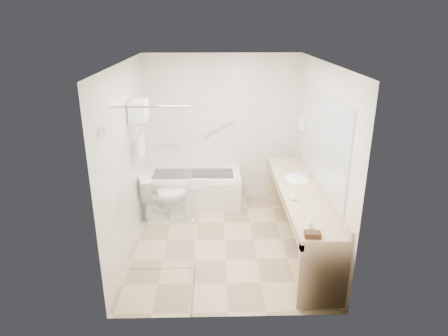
{
  "coord_description": "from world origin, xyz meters",
  "views": [
    {
      "loc": [
        -0.14,
        -5.06,
        3.01
      ],
      "look_at": [
        0.0,
        0.3,
        1.0
      ],
      "focal_mm": 32.0,
      "sensor_mm": 36.0,
      "label": 1
    }
  ],
  "objects_px": {
    "bathtub": "(194,189)",
    "toilet": "(163,197)",
    "vanity_counter": "(300,203)",
    "amenity_basket": "(313,234)",
    "water_bottle_left": "(282,154)"
  },
  "relations": [
    {
      "from": "toilet",
      "to": "amenity_basket",
      "type": "xyz_separation_m",
      "value": [
        1.84,
        -2.1,
        0.5
      ]
    },
    {
      "from": "vanity_counter",
      "to": "toilet",
      "type": "bearing_deg",
      "value": 156.71
    },
    {
      "from": "vanity_counter",
      "to": "amenity_basket",
      "type": "xyz_separation_m",
      "value": [
        -0.13,
        -1.25,
        0.24
      ]
    },
    {
      "from": "bathtub",
      "to": "water_bottle_left",
      "type": "xyz_separation_m",
      "value": [
        1.48,
        -0.14,
        0.66
      ]
    },
    {
      "from": "vanity_counter",
      "to": "toilet",
      "type": "xyz_separation_m",
      "value": [
        -1.97,
        0.85,
        -0.26
      ]
    },
    {
      "from": "bathtub",
      "to": "amenity_basket",
      "type": "distance_m",
      "value": 3.04
    },
    {
      "from": "amenity_basket",
      "to": "toilet",
      "type": "bearing_deg",
      "value": 131.24
    },
    {
      "from": "vanity_counter",
      "to": "amenity_basket",
      "type": "bearing_deg",
      "value": -96.09
    },
    {
      "from": "toilet",
      "to": "vanity_counter",
      "type": "bearing_deg",
      "value": -134.23
    },
    {
      "from": "bathtub",
      "to": "vanity_counter",
      "type": "xyz_separation_m",
      "value": [
        1.52,
        -1.39,
        0.36
      ]
    },
    {
      "from": "bathtub",
      "to": "toilet",
      "type": "distance_m",
      "value": 0.71
    },
    {
      "from": "bathtub",
      "to": "amenity_basket",
      "type": "bearing_deg",
      "value": -62.22
    },
    {
      "from": "toilet",
      "to": "amenity_basket",
      "type": "height_order",
      "value": "amenity_basket"
    },
    {
      "from": "toilet",
      "to": "amenity_basket",
      "type": "distance_m",
      "value": 2.84
    },
    {
      "from": "bathtub",
      "to": "toilet",
      "type": "xyz_separation_m",
      "value": [
        -0.45,
        -0.54,
        0.1
      ]
    }
  ]
}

